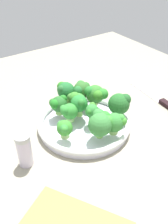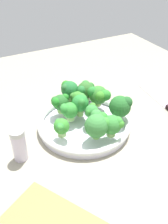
% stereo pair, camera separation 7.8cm
% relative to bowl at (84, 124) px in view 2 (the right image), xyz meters
% --- Properties ---
extents(ground_plane, '(1.30, 1.30, 0.03)m').
position_rel_bowl_xyz_m(ground_plane, '(-0.02, 0.02, -0.03)').
color(ground_plane, gray).
extents(bowl, '(0.29, 0.29, 0.03)m').
position_rel_bowl_xyz_m(bowl, '(0.00, 0.00, 0.00)').
color(bowl, white).
rests_on(bowl, ground_plane).
extents(broccoli_floret_0, '(0.06, 0.06, 0.07)m').
position_rel_bowl_xyz_m(broccoli_floret_0, '(-0.03, 0.00, 0.06)').
color(broccoli_floret_0, '#87BE5B').
rests_on(broccoli_floret_0, bowl).
extents(broccoli_floret_1, '(0.05, 0.06, 0.06)m').
position_rel_bowl_xyz_m(broccoli_floret_1, '(-0.07, -0.05, 0.05)').
color(broccoli_floret_1, '#88C25D').
rests_on(broccoli_floret_1, bowl).
extents(broccoli_floret_2, '(0.04, 0.04, 0.06)m').
position_rel_bowl_xyz_m(broccoli_floret_2, '(0.02, 0.02, 0.05)').
color(broccoli_floret_2, '#86CE69').
rests_on(broccoli_floret_2, bowl).
extents(broccoli_floret_3, '(0.04, 0.05, 0.06)m').
position_rel_bowl_xyz_m(broccoli_floret_3, '(-0.07, 0.02, 0.05)').
color(broccoli_floret_3, '#92C065').
rests_on(broccoli_floret_3, bowl).
extents(broccoli_floret_4, '(0.07, 0.07, 0.08)m').
position_rel_bowl_xyz_m(broccoli_floret_4, '(0.04, 0.10, 0.06)').
color(broccoli_floret_4, '#9CCE61').
rests_on(broccoli_floret_4, bowl).
extents(broccoli_floret_5, '(0.06, 0.07, 0.07)m').
position_rel_bowl_xyz_m(broccoli_floret_5, '(0.10, 0.03, 0.06)').
color(broccoli_floret_5, '#A2D573').
rests_on(broccoli_floret_5, bowl).
extents(broccoli_floret_6, '(0.07, 0.07, 0.07)m').
position_rel_bowl_xyz_m(broccoli_floret_6, '(-0.04, 0.08, 0.06)').
color(broccoli_floret_6, '#A1C863').
rests_on(broccoli_floret_6, bowl).
extents(broccoli_floret_7, '(0.06, 0.06, 0.08)m').
position_rel_bowl_xyz_m(broccoli_floret_7, '(-0.12, 0.00, 0.06)').
color(broccoli_floret_7, '#88BD5F').
rests_on(broccoli_floret_7, bowl).
extents(broccoli_floret_8, '(0.07, 0.07, 0.07)m').
position_rel_bowl_xyz_m(broccoli_floret_8, '(-0.10, 0.06, 0.06)').
color(broccoli_floret_8, '#80C151').
rests_on(broccoli_floret_8, bowl).
extents(broccoli_floret_9, '(0.05, 0.06, 0.06)m').
position_rel_bowl_xyz_m(broccoli_floret_9, '(-0.03, -0.04, 0.05)').
color(broccoli_floret_9, '#8CC069').
rests_on(broccoli_floret_9, bowl).
extents(broccoli_floret_10, '(0.05, 0.05, 0.05)m').
position_rel_bowl_xyz_m(broccoli_floret_10, '(0.04, -0.09, 0.05)').
color(broccoli_floret_10, '#93BF6A').
rests_on(broccoli_floret_10, bowl).
extents(broccoli_floret_11, '(0.08, 0.07, 0.08)m').
position_rel_bowl_xyz_m(broccoli_floret_11, '(0.08, -0.00, 0.06)').
color(broccoli_floret_11, '#76B74F').
rests_on(broccoli_floret_11, bowl).
extents(knife, '(0.27, 0.05, 0.01)m').
position_rel_bowl_xyz_m(knife, '(0.04, 0.31, -0.01)').
color(knife, silver).
rests_on(knife, ground_plane).
extents(pepper_shaker, '(0.04, 0.04, 0.10)m').
position_rel_bowl_xyz_m(pepper_shaker, '(0.04, -0.21, 0.03)').
color(pepper_shaker, silver).
rests_on(pepper_shaker, ground_plane).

